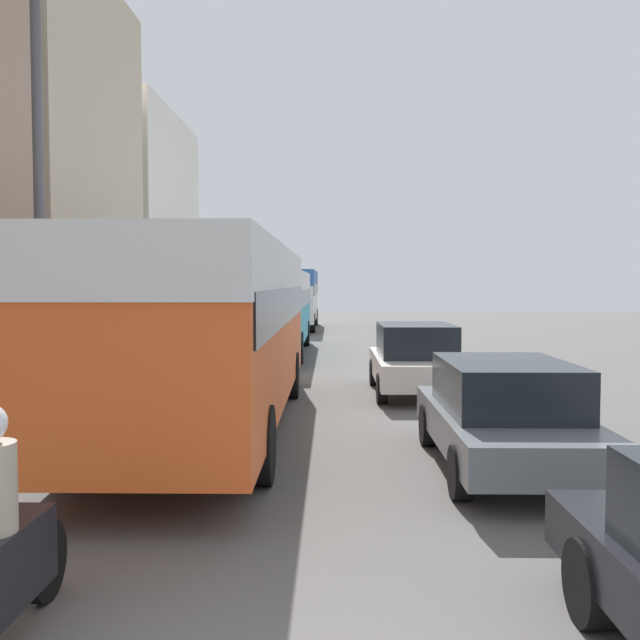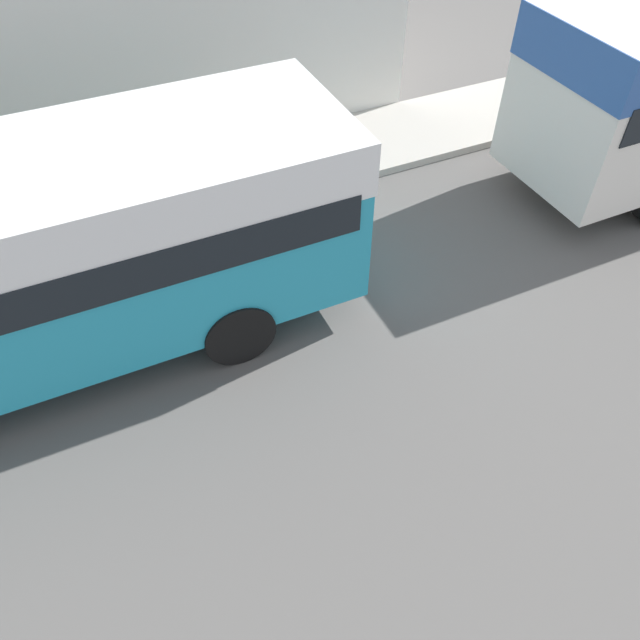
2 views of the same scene
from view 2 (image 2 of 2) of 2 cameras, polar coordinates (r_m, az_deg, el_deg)
The scene contains 0 objects.
Camera 2 is at (4.74, 23.82, 6.66)m, focal length 35.00 mm.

